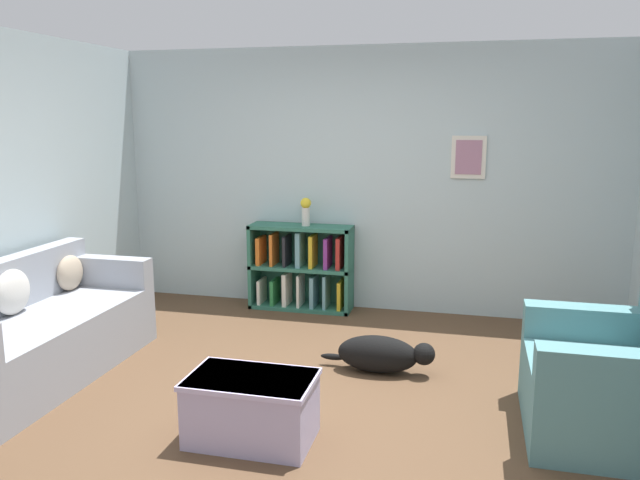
# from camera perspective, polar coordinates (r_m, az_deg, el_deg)

# --- Properties ---
(ground_plane) EXTENTS (14.00, 14.00, 0.00)m
(ground_plane) POSITION_cam_1_polar(r_m,az_deg,el_deg) (4.45, -1.27, -14.37)
(ground_plane) COLOR brown
(wall_back) EXTENTS (5.60, 0.13, 2.60)m
(wall_back) POSITION_cam_1_polar(r_m,az_deg,el_deg) (6.25, 4.11, 5.45)
(wall_back) COLOR silver
(wall_back) RESTS_ON ground_plane
(couch) EXTENTS (0.81, 1.95, 0.87)m
(couch) POSITION_cam_1_polar(r_m,az_deg,el_deg) (5.14, -24.65, -7.85)
(couch) COLOR #9399A3
(couch) RESTS_ON ground_plane
(bookshelf) EXTENTS (1.03, 0.32, 0.86)m
(bookshelf) POSITION_cam_1_polar(r_m,az_deg,el_deg) (6.32, -1.66, -2.56)
(bookshelf) COLOR #2D6B56
(bookshelf) RESTS_ON ground_plane
(recliner_chair) EXTENTS (0.90, 1.01, 1.05)m
(recliner_chair) POSITION_cam_1_polar(r_m,az_deg,el_deg) (4.25, 25.42, -11.38)
(recliner_chair) COLOR slate
(recliner_chair) RESTS_ON ground_plane
(coffee_table) EXTENTS (0.76, 0.48, 0.40)m
(coffee_table) POSITION_cam_1_polar(r_m,az_deg,el_deg) (3.89, -6.28, -14.89)
(coffee_table) COLOR #ADA3CC
(coffee_table) RESTS_ON ground_plane
(dog) EXTENTS (0.89, 0.26, 0.29)m
(dog) POSITION_cam_1_polar(r_m,az_deg,el_deg) (4.85, 5.63, -10.34)
(dog) COLOR black
(dog) RESTS_ON ground_plane
(vase) EXTENTS (0.11, 0.11, 0.28)m
(vase) POSITION_cam_1_polar(r_m,az_deg,el_deg) (6.18, -1.31, 2.76)
(vase) COLOR silver
(vase) RESTS_ON bookshelf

